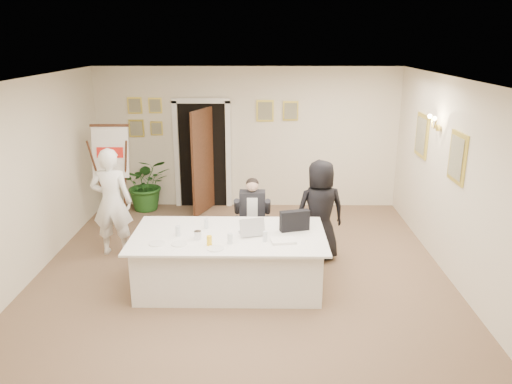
{
  "coord_description": "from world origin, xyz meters",
  "views": [
    {
      "loc": [
        0.3,
        -6.3,
        3.33
      ],
      "look_at": [
        0.21,
        0.6,
        1.18
      ],
      "focal_mm": 35.0,
      "sensor_mm": 36.0,
      "label": 1
    }
  ],
  "objects": [
    {
      "name": "plate_left",
      "position": [
        -1.06,
        -0.37,
        0.78
      ],
      "size": [
        0.23,
        0.23,
        0.01
      ],
      "primitive_type": "cylinder",
      "rotation": [
        0.0,
        0.0,
        0.07
      ],
      "color": "white",
      "rests_on": "conference_table"
    },
    {
      "name": "plate_near",
      "position": [
        -0.29,
        -0.53,
        0.78
      ],
      "size": [
        0.27,
        0.27,
        0.01
      ],
      "primitive_type": "cylinder",
      "rotation": [
        0.0,
        0.0,
        -0.29
      ],
      "color": "white",
      "rests_on": "conference_table"
    },
    {
      "name": "doorway",
      "position": [
        -0.88,
        3.32,
        1.04
      ],
      "size": [
        1.14,
        0.86,
        2.2
      ],
      "color": "black",
      "rests_on": "floor"
    },
    {
      "name": "wall_right",
      "position": [
        3.0,
        0.0,
        1.4
      ],
      "size": [
        0.1,
        7.0,
        2.8
      ],
      "primitive_type": "cube",
      "color": "silver",
      "rests_on": "floor"
    },
    {
      "name": "standing_woman",
      "position": [
        1.18,
        0.9,
        0.79
      ],
      "size": [
        0.86,
        0.65,
        1.58
      ],
      "primitive_type": "imported",
      "rotation": [
        0.0,
        0.0,
        3.35
      ],
      "color": "black",
      "rests_on": "floor"
    },
    {
      "name": "pictures_right_wall",
      "position": [
        2.97,
        1.2,
        1.75
      ],
      "size": [
        0.06,
        2.2,
        0.8
      ],
      "primitive_type": null,
      "color": "#E0CD4C",
      "rests_on": "wall_right"
    },
    {
      "name": "oj_glass",
      "position": [
        -0.38,
        -0.41,
        0.84
      ],
      "size": [
        0.08,
        0.08,
        0.13
      ],
      "primitive_type": "cylinder",
      "rotation": [
        0.0,
        0.0,
        0.25
      ],
      "color": "yellow",
      "rests_on": "conference_table"
    },
    {
      "name": "pictures_back_wall",
      "position": [
        -0.8,
        3.47,
        1.85
      ],
      "size": [
        3.4,
        0.06,
        0.8
      ],
      "primitive_type": null,
      "color": "#E0CD4C",
      "rests_on": "wall_back"
    },
    {
      "name": "ceiling",
      "position": [
        0.0,
        0.0,
        2.8
      ],
      "size": [
        6.0,
        7.0,
        0.02
      ],
      "primitive_type": "cube",
      "color": "white",
      "rests_on": "wall_back"
    },
    {
      "name": "laptop",
      "position": [
        0.17,
        0.0,
        0.91
      ],
      "size": [
        0.43,
        0.44,
        0.28
      ],
      "primitive_type": null,
      "rotation": [
        0.0,
        0.0,
        0.3
      ],
      "color": "#B7BABC",
      "rests_on": "conference_table"
    },
    {
      "name": "glass_b",
      "position": [
        -0.11,
        -0.35,
        0.84
      ],
      "size": [
        0.07,
        0.07,
        0.14
      ],
      "primitive_type": "cylinder",
      "rotation": [
        0.0,
        0.0,
        -0.01
      ],
      "color": "silver",
      "rests_on": "conference_table"
    },
    {
      "name": "wall_left",
      "position": [
        -3.0,
        0.0,
        1.4
      ],
      "size": [
        0.1,
        7.0,
        2.8
      ],
      "primitive_type": "cube",
      "color": "silver",
      "rests_on": "floor"
    },
    {
      "name": "potted_palm",
      "position": [
        -2.0,
        3.2,
        0.54
      ],
      "size": [
        1.07,
        0.96,
        1.07
      ],
      "primitive_type": "imported",
      "rotation": [
        0.0,
        0.0,
        0.13
      ],
      "color": "#21541C",
      "rests_on": "floor"
    },
    {
      "name": "wall_sconce",
      "position": [
        2.9,
        1.2,
        2.1
      ],
      "size": [
        0.2,
        0.3,
        0.24
      ],
      "primitive_type": null,
      "color": "gold",
      "rests_on": "wall_right"
    },
    {
      "name": "floor",
      "position": [
        0.0,
        0.0,
        0.0
      ],
      "size": [
        7.0,
        7.0,
        0.0
      ],
      "primitive_type": "plane",
      "color": "brown",
      "rests_on": "ground"
    },
    {
      "name": "glass_d",
      "position": [
        -0.48,
        0.19,
        0.84
      ],
      "size": [
        0.07,
        0.07,
        0.14
      ],
      "primitive_type": "cylinder",
      "rotation": [
        0.0,
        0.0,
        -0.19
      ],
      "color": "silver",
      "rests_on": "conference_table"
    },
    {
      "name": "glass_c",
      "position": [
        0.34,
        -0.27,
        0.84
      ],
      "size": [
        0.06,
        0.06,
        0.14
      ],
      "primitive_type": "cylinder",
      "rotation": [
        0.0,
        0.0,
        0.07
      ],
      "color": "silver",
      "rests_on": "conference_table"
    },
    {
      "name": "conference_table",
      "position": [
        -0.15,
        -0.03,
        0.39
      ],
      "size": [
        2.62,
        1.4,
        0.78
      ],
      "color": "silver",
      "rests_on": "floor"
    },
    {
      "name": "glass_a",
      "position": [
        -0.83,
        -0.09,
        0.84
      ],
      "size": [
        0.08,
        0.08,
        0.14
      ],
      "primitive_type": "cylinder",
      "rotation": [
        0.0,
        0.0,
        0.22
      ],
      "color": "silver",
      "rests_on": "conference_table"
    },
    {
      "name": "laptop_bag",
      "position": [
        0.75,
        0.13,
        0.92
      ],
      "size": [
        0.42,
        0.22,
        0.29
      ],
      "primitive_type": "cube",
      "rotation": [
        0.0,
        0.0,
        0.28
      ],
      "color": "black",
      "rests_on": "conference_table"
    },
    {
      "name": "flip_chart",
      "position": [
        -2.39,
        2.36,
        0.85
      ],
      "size": [
        0.64,
        0.41,
        1.84
      ],
      "color": "black",
      "rests_on": "floor"
    },
    {
      "name": "plate_mid",
      "position": [
        -0.77,
        -0.38,
        0.78
      ],
      "size": [
        0.21,
        0.21,
        0.01
      ],
      "primitive_type": "cylinder",
      "rotation": [
        0.0,
        0.0,
        -0.02
      ],
      "color": "white",
      "rests_on": "conference_table"
    },
    {
      "name": "seated_man",
      "position": [
        0.15,
        1.02,
        0.64
      ],
      "size": [
        0.61,
        0.64,
        1.28
      ],
      "primitive_type": null,
      "rotation": [
        0.0,
        0.0,
        0.12
      ],
      "color": "black",
      "rests_on": "floor"
    },
    {
      "name": "wall_front",
      "position": [
        0.0,
        -3.5,
        1.4
      ],
      "size": [
        6.0,
        0.1,
        2.8
      ],
      "primitive_type": "cube",
      "color": "silver",
      "rests_on": "floor"
    },
    {
      "name": "steel_jug",
      "position": [
        -0.55,
        -0.2,
        0.83
      ],
      "size": [
        0.1,
        0.1,
        0.11
      ],
      "primitive_type": "cylinder",
      "rotation": [
        0.0,
        0.0,
        0.03
      ],
      "color": "silver",
      "rests_on": "conference_table"
    },
    {
      "name": "standing_man",
      "position": [
        -2.05,
        1.05,
        0.87
      ],
      "size": [
        0.64,
        0.42,
        1.73
      ],
      "primitive_type": "imported",
      "rotation": [
        0.0,
        0.0,
        3.16
      ],
      "color": "white",
      "rests_on": "floor"
    },
    {
      "name": "wall_back",
      "position": [
        0.0,
        3.5,
        1.4
      ],
      "size": [
        6.0,
        0.1,
        2.8
      ],
      "primitive_type": "cube",
      "color": "silver",
      "rests_on": "floor"
    },
    {
      "name": "paper_stack",
      "position": [
        0.58,
        -0.28,
        0.79
      ],
      "size": [
        0.35,
        0.27,
        0.03
      ],
      "primitive_type": "cube",
      "rotation": [
        0.0,
        0.0,
        0.15
      ],
      "color": "white",
      "rests_on": "conference_table"
    }
  ]
}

